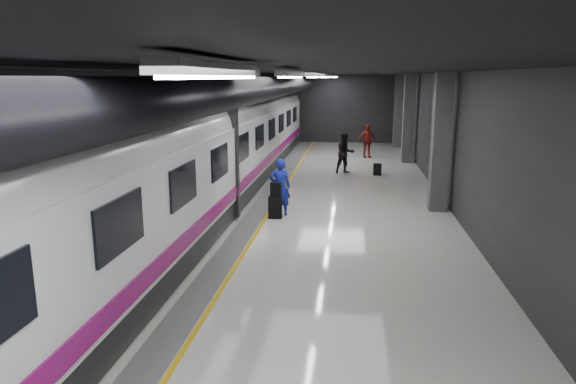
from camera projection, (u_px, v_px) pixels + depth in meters
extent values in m
plane|color=beige|center=(295.00, 222.00, 15.78)|extent=(40.00, 40.00, 0.00)
cube|color=black|center=(295.00, 71.00, 14.79)|extent=(10.00, 40.00, 0.02)
cube|color=#28282B|center=(327.00, 109.00, 34.65)|extent=(10.00, 0.02, 4.50)
cube|color=#28282B|center=(135.00, 146.00, 15.89)|extent=(0.02, 40.00, 4.50)
cube|color=#28282B|center=(468.00, 152.00, 14.68)|extent=(0.02, 40.00, 4.50)
cube|color=slate|center=(252.00, 220.00, 15.94)|extent=(0.65, 39.80, 0.01)
cube|color=gold|center=(264.00, 220.00, 15.89)|extent=(0.10, 39.80, 0.01)
cylinder|color=black|center=(251.00, 91.00, 15.07)|extent=(0.80, 38.00, 0.80)
cube|color=silver|center=(218.00, 69.00, 4.09)|extent=(0.22, 2.60, 0.10)
cube|color=silver|center=(291.00, 74.00, 8.93)|extent=(0.22, 2.60, 0.10)
cube|color=silver|center=(313.00, 75.00, 13.77)|extent=(0.22, 2.60, 0.10)
cube|color=silver|center=(324.00, 75.00, 18.62)|extent=(0.22, 2.60, 0.10)
cube|color=silver|center=(330.00, 76.00, 23.46)|extent=(0.22, 2.60, 0.10)
cube|color=silver|center=(334.00, 76.00, 28.30)|extent=(0.22, 2.60, 0.10)
cube|color=silver|center=(336.00, 76.00, 32.17)|extent=(0.22, 2.60, 0.10)
cube|color=#515154|center=(440.00, 143.00, 16.67)|extent=(0.55, 0.55, 4.50)
cube|color=#515154|center=(408.00, 119.00, 26.36)|extent=(0.55, 0.55, 4.50)
cube|color=#515154|center=(398.00, 111.00, 32.17)|extent=(0.55, 0.55, 4.50)
cube|color=black|center=(192.00, 207.00, 16.09)|extent=(2.80, 38.00, 0.60)
cube|color=white|center=(190.00, 163.00, 15.79)|extent=(2.90, 38.00, 2.20)
cylinder|color=white|center=(189.00, 132.00, 15.58)|extent=(2.80, 38.00, 2.80)
cube|color=#840C62|center=(237.00, 190.00, 15.78)|extent=(0.04, 38.00, 0.35)
cube|color=black|center=(190.00, 155.00, 15.73)|extent=(3.05, 0.25, 3.80)
cube|color=black|center=(120.00, 225.00, 7.77)|extent=(0.05, 1.60, 0.85)
cube|color=black|center=(184.00, 185.00, 10.68)|extent=(0.05, 1.60, 0.85)
cube|color=black|center=(220.00, 162.00, 13.58)|extent=(0.05, 1.60, 0.85)
cube|color=black|center=(243.00, 147.00, 16.49)|extent=(0.05, 1.60, 0.85)
cube|color=black|center=(260.00, 136.00, 19.39)|extent=(0.05, 1.60, 0.85)
cube|color=black|center=(272.00, 129.00, 22.30)|extent=(0.05, 1.60, 0.85)
cube|color=black|center=(281.00, 123.00, 25.20)|extent=(0.05, 1.60, 0.85)
cube|color=black|center=(289.00, 118.00, 28.11)|extent=(0.05, 1.60, 0.85)
cube|color=black|center=(295.00, 114.00, 31.01)|extent=(0.05, 1.60, 0.85)
imported|color=#1A29C8|center=(280.00, 187.00, 16.33)|extent=(0.75, 0.57, 1.84)
cube|color=black|center=(275.00, 207.00, 16.10)|extent=(0.45, 0.30, 0.70)
cube|color=black|center=(276.00, 189.00, 15.99)|extent=(0.35, 0.22, 0.44)
imported|color=black|center=(345.00, 153.00, 23.53)|extent=(1.11, 1.00, 1.86)
imported|color=maroon|center=(367.00, 141.00, 28.19)|extent=(1.15, 0.66, 1.85)
cube|color=black|center=(377.00, 169.00, 23.20)|extent=(0.36, 0.24, 0.53)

